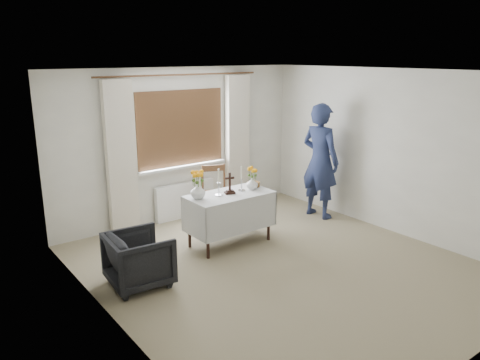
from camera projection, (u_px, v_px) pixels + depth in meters
The scene contains 12 objects.
ground at pixel (280, 266), 6.15m from camera, with size 5.00×5.00×0.00m, color #9C8C6C.
altar_table at pixel (230, 219), 6.79m from camera, with size 1.24×0.64×0.76m, color silver.
wooden_chair at pixel (216, 194), 7.69m from camera, with size 0.43×0.43×0.93m, color brown, non-canonical shape.
armchair at pixel (139, 259), 5.59m from camera, with size 0.70×0.72×0.65m, color black.
person at pixel (320, 161), 7.81m from camera, with size 0.71×0.46×1.93m, color navy.
radiator at pixel (185, 200), 7.93m from camera, with size 1.10×0.10×0.60m, color white.
wooden_cross at pixel (230, 183), 6.66m from camera, with size 0.14×0.10×0.31m, color black, non-canonical shape.
candlestick_left at pixel (219, 182), 6.56m from camera, with size 0.11×0.11×0.39m, color silver, non-canonical shape.
candlestick_right at pixel (242, 179), 6.79m from camera, with size 0.11×0.11×0.37m, color silver, non-canonical shape.
flower_vase_left at pixel (198, 191), 6.45m from camera, with size 0.21×0.21×0.22m, color silver.
flower_vase_right at pixel (252, 183), 6.89m from camera, with size 0.17×0.17×0.18m, color silver.
wicker_basket at pixel (254, 184), 7.05m from camera, with size 0.19×0.19×0.07m, color brown.
Camera 1 is at (-3.83, -4.17, 2.71)m, focal length 35.00 mm.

